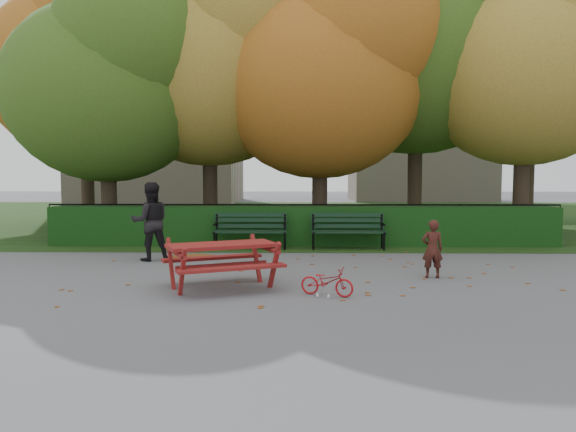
{
  "coord_description": "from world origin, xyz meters",
  "views": [
    {
      "loc": [
        -0.12,
        -10.02,
        1.89
      ],
      "look_at": [
        -0.33,
        1.33,
        1.0
      ],
      "focal_mm": 35.0,
      "sensor_mm": 36.0,
      "label": 1
    }
  ],
  "objects_px": {
    "tree_c": "(333,67)",
    "tree_g": "(544,71)",
    "tree_e": "(540,55)",
    "bicycle": "(327,282)",
    "picnic_table": "(222,253)",
    "adult": "(150,221)",
    "tree_f": "(92,60)",
    "bench_right": "(348,228)",
    "child": "(432,249)",
    "tree_b": "(220,52)",
    "bench_left": "(250,228)",
    "tree_a": "(115,76)",
    "tree_d": "(432,35)"
  },
  "relations": [
    {
      "from": "tree_b",
      "to": "bench_right",
      "type": "bearing_deg",
      "value": -40.67
    },
    {
      "from": "picnic_table",
      "to": "tree_f",
      "type": "bearing_deg",
      "value": 95.3
    },
    {
      "from": "picnic_table",
      "to": "bench_right",
      "type": "bearing_deg",
      "value": 38.42
    },
    {
      "from": "tree_e",
      "to": "bicycle",
      "type": "xyz_separation_m",
      "value": [
        -6.2,
        -7.32,
        -4.86
      ]
    },
    {
      "from": "tree_e",
      "to": "adult",
      "type": "height_order",
      "value": "tree_e"
    },
    {
      "from": "tree_b",
      "to": "tree_d",
      "type": "height_order",
      "value": "tree_d"
    },
    {
      "from": "tree_g",
      "to": "picnic_table",
      "type": "relative_size",
      "value": 4.01
    },
    {
      "from": "tree_d",
      "to": "bicycle",
      "type": "xyz_separation_m",
      "value": [
        -3.56,
        -8.78,
        -5.76
      ]
    },
    {
      "from": "tree_g",
      "to": "adult",
      "type": "height_order",
      "value": "tree_g"
    },
    {
      "from": "tree_f",
      "to": "bicycle",
      "type": "distance_m",
      "value": 14.21
    },
    {
      "from": "child",
      "to": "picnic_table",
      "type": "bearing_deg",
      "value": 15.71
    },
    {
      "from": "tree_g",
      "to": "child",
      "type": "distance_m",
      "value": 12.5
    },
    {
      "from": "tree_b",
      "to": "tree_g",
      "type": "distance_m",
      "value": 11.19
    },
    {
      "from": "tree_d",
      "to": "tree_g",
      "type": "distance_m",
      "value": 5.16
    },
    {
      "from": "tree_a",
      "to": "tree_c",
      "type": "distance_m",
      "value": 6.04
    },
    {
      "from": "tree_a",
      "to": "bench_right",
      "type": "height_order",
      "value": "tree_a"
    },
    {
      "from": "tree_e",
      "to": "bench_right",
      "type": "height_order",
      "value": "tree_e"
    },
    {
      "from": "bench_right",
      "to": "child",
      "type": "xyz_separation_m",
      "value": [
        1.18,
        -3.74,
        0.0
      ]
    },
    {
      "from": "bench_left",
      "to": "adult",
      "type": "height_order",
      "value": "adult"
    },
    {
      "from": "bench_left",
      "to": "bench_right",
      "type": "bearing_deg",
      "value": 0.0
    },
    {
      "from": "tree_d",
      "to": "picnic_table",
      "type": "relative_size",
      "value": 4.49
    },
    {
      "from": "tree_d",
      "to": "bicycle",
      "type": "distance_m",
      "value": 11.09
    },
    {
      "from": "tree_c",
      "to": "tree_e",
      "type": "relative_size",
      "value": 0.98
    },
    {
      "from": "tree_b",
      "to": "tree_d",
      "type": "relative_size",
      "value": 0.92
    },
    {
      "from": "tree_f",
      "to": "adult",
      "type": "bearing_deg",
      "value": -62.47
    },
    {
      "from": "bench_right",
      "to": "bench_left",
      "type": "bearing_deg",
      "value": 180.0
    },
    {
      "from": "tree_d",
      "to": "tree_g",
      "type": "bearing_deg",
      "value": 29.61
    },
    {
      "from": "tree_a",
      "to": "tree_d",
      "type": "bearing_deg",
      "value": 10.33
    },
    {
      "from": "tree_c",
      "to": "tree_g",
      "type": "height_order",
      "value": "tree_g"
    },
    {
      "from": "bicycle",
      "to": "tree_f",
      "type": "bearing_deg",
      "value": 56.95
    },
    {
      "from": "tree_d",
      "to": "child",
      "type": "distance_m",
      "value": 9.23
    },
    {
      "from": "adult",
      "to": "picnic_table",
      "type": "bearing_deg",
      "value": 102.41
    },
    {
      "from": "bench_left",
      "to": "bicycle",
      "type": "bearing_deg",
      "value": -72.85
    },
    {
      "from": "tree_a",
      "to": "tree_g",
      "type": "xyz_separation_m",
      "value": [
        13.52,
        4.18,
        0.85
      ]
    },
    {
      "from": "picnic_table",
      "to": "tree_e",
      "type": "bearing_deg",
      "value": 16.67
    },
    {
      "from": "tree_e",
      "to": "child",
      "type": "distance_m",
      "value": 8.52
    },
    {
      "from": "bicycle",
      "to": "child",
      "type": "bearing_deg",
      "value": -30.0
    },
    {
      "from": "tree_a",
      "to": "tree_e",
      "type": "distance_m",
      "value": 11.73
    },
    {
      "from": "tree_c",
      "to": "bicycle",
      "type": "bearing_deg",
      "value": -93.9
    },
    {
      "from": "bicycle",
      "to": "tree_g",
      "type": "bearing_deg",
      "value": -12.99
    },
    {
      "from": "tree_b",
      "to": "adult",
      "type": "distance_m",
      "value": 6.75
    },
    {
      "from": "tree_a",
      "to": "bench_right",
      "type": "xyz_separation_m",
      "value": [
        6.29,
        -1.88,
        -4.0
      ]
    },
    {
      "from": "child",
      "to": "tree_f",
      "type": "bearing_deg",
      "value": -43.94
    },
    {
      "from": "tree_d",
      "to": "adult",
      "type": "relative_size",
      "value": 5.71
    },
    {
      "from": "tree_a",
      "to": "tree_g",
      "type": "distance_m",
      "value": 14.18
    },
    {
      "from": "tree_e",
      "to": "bench_left",
      "type": "relative_size",
      "value": 4.53
    },
    {
      "from": "tree_a",
      "to": "bench_left",
      "type": "bearing_deg",
      "value": -25.76
    },
    {
      "from": "tree_f",
      "to": "bench_left",
      "type": "height_order",
      "value": "tree_f"
    },
    {
      "from": "tree_a",
      "to": "bench_right",
      "type": "bearing_deg",
      "value": -16.61
    },
    {
      "from": "bench_left",
      "to": "child",
      "type": "relative_size",
      "value": 1.73
    }
  ]
}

